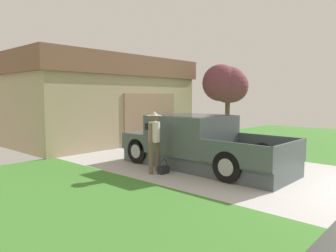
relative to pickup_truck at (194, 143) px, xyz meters
The scene contains 6 objects.
pickup_truck is the anchor object (origin of this frame).
person_with_hat 1.51m from the pickup_truck, 169.11° to the left, with size 0.49×0.43×1.74m.
handbag 1.48m from the pickup_truck, behind, with size 0.33×0.17×0.40m.
house_with_garage 7.74m from the pickup_truck, 79.08° to the left, with size 8.39×6.54×3.92m.
front_yard_tree 7.02m from the pickup_truck, 23.71° to the left, with size 2.16×2.21×3.75m.
wheeled_trash_bin 5.11m from the pickup_truck, 44.05° to the left, with size 0.60×0.72×1.02m.
Camera 1 is at (-8.05, -1.43, 2.15)m, focal length 33.91 mm.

